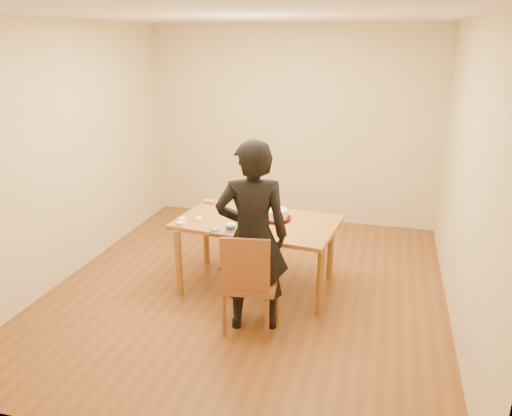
% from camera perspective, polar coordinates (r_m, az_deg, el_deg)
% --- Properties ---
extents(room_shell, '(4.00, 4.50, 2.70)m').
position_cam_1_polar(room_shell, '(5.18, 0.14, 5.97)').
color(room_shell, brown).
rests_on(room_shell, ground).
extents(dining_table, '(1.69, 1.12, 0.04)m').
position_cam_1_polar(dining_table, '(5.07, 0.15, -1.64)').
color(dining_table, brown).
rests_on(dining_table, floor).
extents(dining_chair, '(0.51, 0.51, 0.04)m').
position_cam_1_polar(dining_chair, '(4.47, -0.55, -8.57)').
color(dining_chair, brown).
rests_on(dining_chair, floor).
extents(cake_plate, '(0.31, 0.31, 0.02)m').
position_cam_1_polar(cake_plate, '(5.09, 2.27, -1.20)').
color(cake_plate, red).
rests_on(cake_plate, dining_table).
extents(cake, '(0.24, 0.24, 0.08)m').
position_cam_1_polar(cake, '(5.07, 2.28, -0.67)').
color(cake, white).
rests_on(cake, cake_plate).
extents(frosting_dome, '(0.24, 0.24, 0.03)m').
position_cam_1_polar(frosting_dome, '(5.06, 2.28, -0.12)').
color(frosting_dome, white).
rests_on(frosting_dome, cake).
extents(frosting_tub, '(0.09, 0.09, 0.08)m').
position_cam_1_polar(frosting_tub, '(4.78, -2.91, -2.24)').
color(frosting_tub, white).
rests_on(frosting_tub, dining_table).
extents(frosting_lid, '(0.09, 0.09, 0.01)m').
position_cam_1_polar(frosting_lid, '(4.82, -4.72, -2.53)').
color(frosting_lid, '#193EA7').
rests_on(frosting_lid, dining_table).
extents(frosting_dollop, '(0.04, 0.04, 0.02)m').
position_cam_1_polar(frosting_dollop, '(4.82, -4.73, -2.39)').
color(frosting_dollop, white).
rests_on(frosting_dollop, frosting_lid).
extents(ramekin_green, '(0.09, 0.09, 0.04)m').
position_cam_1_polar(ramekin_green, '(4.97, -8.60, -1.82)').
color(ramekin_green, white).
rests_on(ramekin_green, dining_table).
extents(ramekin_yellow, '(0.08, 0.08, 0.04)m').
position_cam_1_polar(ramekin_yellow, '(5.08, -6.56, -1.30)').
color(ramekin_yellow, white).
rests_on(ramekin_yellow, dining_table).
extents(ramekin_multi, '(0.08, 0.08, 0.04)m').
position_cam_1_polar(ramekin_multi, '(5.09, -8.39, -1.32)').
color(ramekin_multi, white).
rests_on(ramekin_multi, dining_table).
extents(candy_box_pink, '(0.13, 0.08, 0.02)m').
position_cam_1_polar(candy_box_pink, '(5.60, -5.34, 0.60)').
color(candy_box_pink, '#CA2F90').
rests_on(candy_box_pink, dining_table).
extents(candy_box_green, '(0.13, 0.08, 0.02)m').
position_cam_1_polar(candy_box_green, '(5.60, -5.38, 0.81)').
color(candy_box_green, green).
rests_on(candy_box_green, candy_box_pink).
extents(spatula, '(0.17, 0.03, 0.01)m').
position_cam_1_polar(spatula, '(4.68, -4.43, -3.19)').
color(spatula, black).
rests_on(spatula, dining_table).
extents(person, '(0.73, 0.58, 1.74)m').
position_cam_1_polar(person, '(4.33, -0.41, -3.35)').
color(person, black).
rests_on(person, floor).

